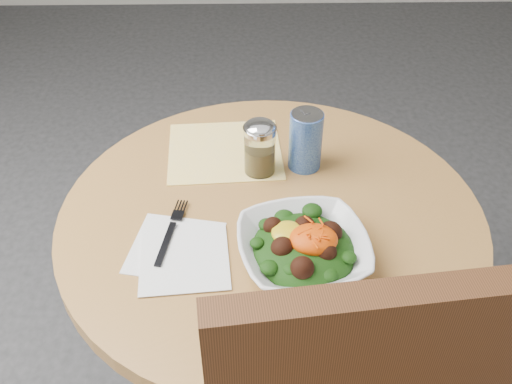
% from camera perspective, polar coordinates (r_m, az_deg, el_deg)
% --- Properties ---
extents(table, '(0.90, 0.90, 0.75)m').
position_cam_1_polar(table, '(1.35, 1.39, -8.14)').
color(table, black).
rests_on(table, ground).
extents(cloth_napkin, '(0.28, 0.26, 0.00)m').
position_cam_1_polar(cloth_napkin, '(1.38, -3.14, 4.13)').
color(cloth_napkin, yellow).
rests_on(cloth_napkin, table).
extents(paper_napkins, '(0.21, 0.23, 0.00)m').
position_cam_1_polar(paper_napkins, '(1.13, -7.62, -6.10)').
color(paper_napkins, silver).
rests_on(paper_napkins, table).
extents(salad_bowl, '(0.28, 0.28, 0.09)m').
position_cam_1_polar(salad_bowl, '(1.09, 4.75, -5.66)').
color(salad_bowl, silver).
rests_on(salad_bowl, table).
extents(fork, '(0.05, 0.19, 0.00)m').
position_cam_1_polar(fork, '(1.17, -8.43, -3.71)').
color(fork, black).
rests_on(fork, table).
extents(spice_shaker, '(0.07, 0.07, 0.13)m').
position_cam_1_polar(spice_shaker, '(1.28, 0.37, 4.44)').
color(spice_shaker, silver).
rests_on(spice_shaker, table).
extents(beverage_can, '(0.08, 0.08, 0.15)m').
position_cam_1_polar(beverage_can, '(1.30, 4.98, 5.18)').
color(beverage_can, navy).
rests_on(beverage_can, table).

